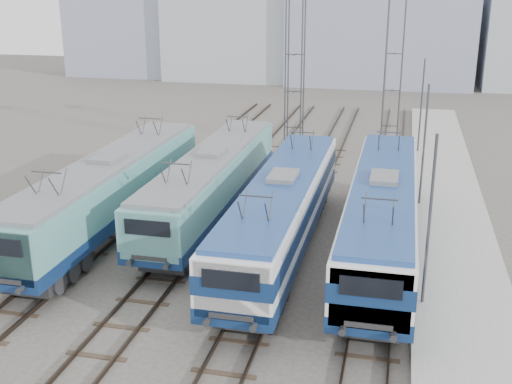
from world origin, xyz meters
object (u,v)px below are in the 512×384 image
Objects in this scene: mast_front at (429,225)px; mast_mid at (424,148)px; locomotive_far_right at (382,211)px; locomotive_center_left at (211,180)px; catenary_tower_east at (394,66)px; locomotive_far_left at (108,189)px; mast_rear at (421,108)px; locomotive_center_right at (282,208)px; catenary_tower_west at (295,67)px.

mast_front is 12.00m from mast_mid.
locomotive_far_right is 2.63× the size of mast_front.
locomotive_center_left is 1.48× the size of catenary_tower_east.
locomotive_far_left is 1.05× the size of locomotive_center_left.
mast_rear is (1.85, 19.54, 1.15)m from locomotive_far_right.
mast_front is (1.85, -4.46, 1.15)m from locomotive_far_right.
catenary_tower_east is 1.71× the size of mast_mid.
locomotive_center_left is 5.81m from locomotive_center_right.
mast_front is at bearing -84.55° from catenary_tower_east.
catenary_tower_west and catenary_tower_east have the same top height.
locomotive_far_left is at bearing -113.80° from catenary_tower_west.
mast_mid is (10.85, 4.43, 1.29)m from locomotive_center_left.
catenary_tower_west is 12.16m from mast_mid.
locomotive_center_right is at bearing -103.21° from catenary_tower_east.
locomotive_far_left reaches higher than locomotive_center_right.
locomotive_center_left is at bearing -157.78° from mast_mid.
locomotive_far_left is 17.04m from mast_mid.
locomotive_far_right is at bearing -95.41° from mast_rear.
catenary_tower_west is 1.71× the size of mast_rear.
mast_rear is (10.85, 16.43, 1.29)m from locomotive_center_left.
catenary_tower_west is at bearing -162.90° from catenary_tower_east.
locomotive_far_left reaches higher than locomotive_far_right.
mast_mid is (8.60, -8.00, -3.14)m from catenary_tower_west.
catenary_tower_west reaches higher than mast_rear.
locomotive_center_left is at bearing -100.26° from catenary_tower_west.
mast_mid is (2.10, -10.00, -3.14)m from catenary_tower_east.
mast_front is (15.35, -4.70, 1.19)m from locomotive_far_left.
locomotive_center_left is 17.45m from catenary_tower_east.
mast_front is at bearing -67.48° from locomotive_far_right.
locomotive_far_right is at bearing -19.04° from locomotive_center_left.
locomotive_far_left is 9.04m from locomotive_center_right.
locomotive_far_left is 2.65× the size of mast_rear.
locomotive_far_left is 2.65× the size of mast_front.
locomotive_center_left is 11.79m from mast_mid.
locomotive_far_left reaches higher than locomotive_center_left.
locomotive_center_right is 16.83m from catenary_tower_west.
catenary_tower_east reaches higher than locomotive_far_left.
locomotive_far_right is at bearing 7.25° from locomotive_center_right.
catenary_tower_east is 1.71× the size of mast_front.
catenary_tower_east reaches higher than mast_front.
mast_mid and mast_rear have the same top height.
mast_front is (10.85, -7.57, 1.29)m from locomotive_center_left.
locomotive_center_right is at bearing -172.75° from locomotive_far_right.
locomotive_center_left is 1.48× the size of catenary_tower_west.
locomotive_center_left is at bearing -123.44° from mast_rear.
mast_rear is at bearing 24.94° from catenary_tower_west.
locomotive_far_right is 1.54× the size of catenary_tower_east.
catenary_tower_east is 1.71× the size of mast_rear.
locomotive_center_left is at bearing 140.73° from locomotive_center_right.
catenary_tower_east is (8.75, 14.43, 4.43)m from locomotive_center_left.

